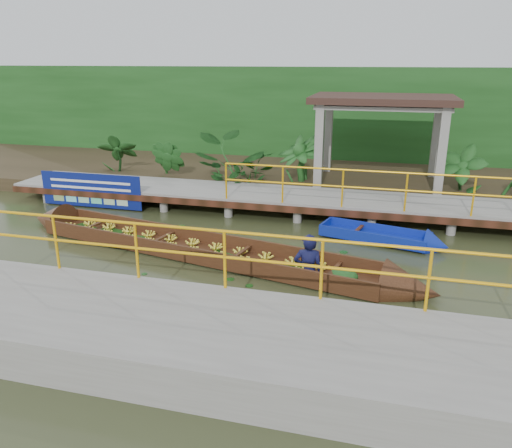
# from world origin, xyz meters

# --- Properties ---
(ground) EXTENTS (80.00, 80.00, 0.00)m
(ground) POSITION_xyz_m (0.00, 0.00, 0.00)
(ground) COLOR #2D3219
(ground) RESTS_ON ground
(land_strip) EXTENTS (30.00, 8.00, 0.45)m
(land_strip) POSITION_xyz_m (0.00, 7.50, 0.23)
(land_strip) COLOR #2F2717
(land_strip) RESTS_ON ground
(far_dock) EXTENTS (16.00, 2.06, 1.66)m
(far_dock) POSITION_xyz_m (0.02, 3.43, 0.48)
(far_dock) COLOR gray
(far_dock) RESTS_ON ground
(near_dock) EXTENTS (18.00, 2.40, 1.73)m
(near_dock) POSITION_xyz_m (1.00, -4.20, 0.30)
(near_dock) COLOR gray
(near_dock) RESTS_ON ground
(pavilion) EXTENTS (4.40, 3.00, 3.00)m
(pavilion) POSITION_xyz_m (3.00, 6.30, 2.82)
(pavilion) COLOR gray
(pavilion) RESTS_ON ground
(foliage_backdrop) EXTENTS (30.00, 0.80, 4.00)m
(foliage_backdrop) POSITION_xyz_m (0.00, 10.00, 2.00)
(foliage_backdrop) COLOR #174114
(foliage_backdrop) RESTS_ON ground
(vendor_boat) EXTENTS (10.58, 3.21, 2.14)m
(vendor_boat) POSITION_xyz_m (-0.48, -0.34, 0.22)
(vendor_boat) COLOR #341C0E
(vendor_boat) RESTS_ON ground
(moored_blue_boat) EXTENTS (3.16, 1.49, 0.73)m
(moored_blue_boat) POSITION_xyz_m (3.83, 1.53, 0.13)
(moored_blue_boat) COLOR #0D2092
(moored_blue_boat) RESTS_ON ground
(blue_banner) EXTENTS (3.29, 0.04, 1.03)m
(blue_banner) POSITION_xyz_m (-5.25, 2.48, 0.56)
(blue_banner) COLOR navy
(blue_banner) RESTS_ON ground
(tropical_plants) EXTENTS (14.05, 1.05, 1.31)m
(tropical_plants) POSITION_xyz_m (0.25, 5.30, 1.10)
(tropical_plants) COLOR #174114
(tropical_plants) RESTS_ON ground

